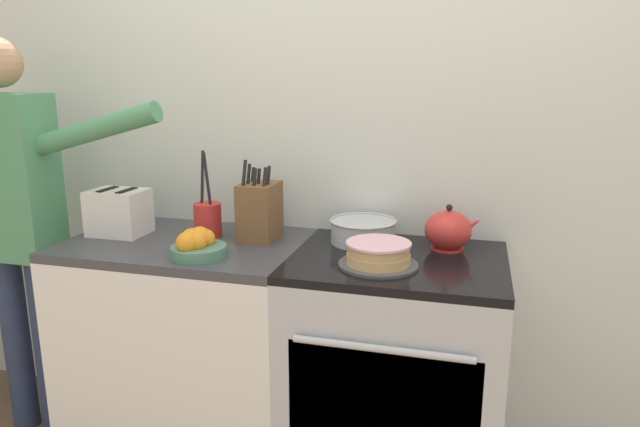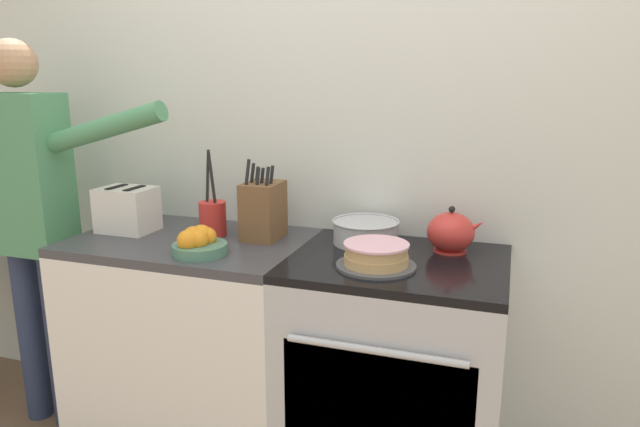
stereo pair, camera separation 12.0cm
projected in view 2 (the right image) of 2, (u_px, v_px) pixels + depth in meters
name	position (u px, v px, depth m)	size (l,w,h in m)	color
wall_back	(361.00, 137.00, 2.28)	(8.00, 0.04, 2.60)	silver
counter_cabinet	(196.00, 344.00, 2.36)	(0.91, 0.62, 0.91)	white
stove_range	(394.00, 377.00, 2.10)	(0.75, 0.65, 0.91)	#B7BABF
layer_cake	(376.00, 256.00, 1.90)	(0.27, 0.27, 0.08)	#4C4C51
tea_kettle	(451.00, 232.00, 2.07)	(0.21, 0.17, 0.17)	red
mixing_bowl	(366.00, 232.00, 2.18)	(0.26, 0.26, 0.09)	#B7BABF
knife_block	(263.00, 210.00, 2.23)	(0.13, 0.18, 0.32)	brown
utensil_crock	(213.00, 216.00, 2.29)	(0.11, 0.11, 0.34)	red
fruit_bowl	(198.00, 242.00, 2.04)	(0.20, 0.20, 0.10)	#4C7F66
toaster	(127.00, 209.00, 2.34)	(0.23, 0.17, 0.19)	silver
person_baker	(31.00, 205.00, 2.40)	(0.94, 0.20, 1.69)	#283351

